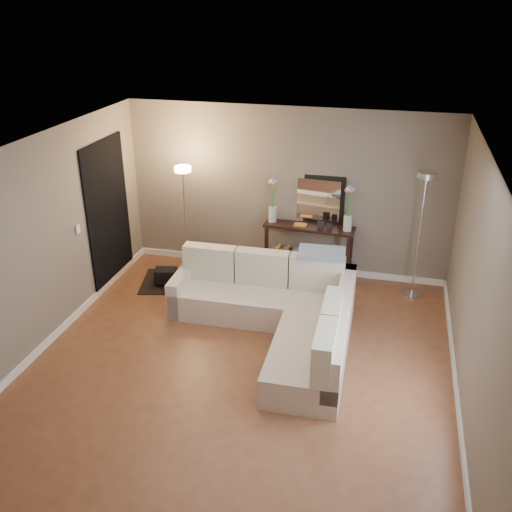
% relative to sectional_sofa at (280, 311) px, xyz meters
% --- Properties ---
extents(floor, '(5.00, 5.50, 0.01)m').
position_rel_sectional_sofa_xyz_m(floor, '(-0.31, -0.86, -0.33)').
color(floor, brown).
rests_on(floor, ground).
extents(ceiling, '(5.00, 5.50, 0.01)m').
position_rel_sectional_sofa_xyz_m(ceiling, '(-0.31, -0.86, 2.28)').
color(ceiling, white).
rests_on(ceiling, ground).
extents(wall_back, '(5.00, 0.02, 2.60)m').
position_rel_sectional_sofa_xyz_m(wall_back, '(-0.31, 1.90, 0.98)').
color(wall_back, '#776A5B').
rests_on(wall_back, ground).
extents(wall_front, '(5.00, 0.02, 2.60)m').
position_rel_sectional_sofa_xyz_m(wall_front, '(-0.31, -3.62, 0.98)').
color(wall_front, '#776A5B').
rests_on(wall_front, ground).
extents(wall_left, '(0.02, 5.50, 2.60)m').
position_rel_sectional_sofa_xyz_m(wall_left, '(-2.82, -0.86, 0.98)').
color(wall_left, '#776A5B').
rests_on(wall_left, ground).
extents(wall_right, '(0.02, 5.50, 2.60)m').
position_rel_sectional_sofa_xyz_m(wall_right, '(2.20, -0.86, 0.98)').
color(wall_right, '#776A5B').
rests_on(wall_right, ground).
extents(baseboard_back, '(5.00, 0.03, 0.10)m').
position_rel_sectional_sofa_xyz_m(baseboard_back, '(-0.31, 1.87, -0.27)').
color(baseboard_back, white).
rests_on(baseboard_back, ground).
extents(baseboard_left, '(0.03, 5.50, 0.10)m').
position_rel_sectional_sofa_xyz_m(baseboard_left, '(-2.79, -0.86, -0.27)').
color(baseboard_left, white).
rests_on(baseboard_left, ground).
extents(baseboard_right, '(0.03, 5.50, 0.10)m').
position_rel_sectional_sofa_xyz_m(baseboard_right, '(2.18, -0.86, -0.27)').
color(baseboard_right, white).
rests_on(baseboard_right, ground).
extents(doorway, '(0.02, 1.20, 2.20)m').
position_rel_sectional_sofa_xyz_m(doorway, '(-2.79, 0.84, 0.78)').
color(doorway, black).
rests_on(doorway, ground).
extents(switch_plate, '(0.02, 0.08, 0.12)m').
position_rel_sectional_sofa_xyz_m(switch_plate, '(-2.79, -0.01, 0.88)').
color(switch_plate, white).
rests_on(switch_plate, ground).
extents(sectional_sofa, '(2.51, 2.38, 0.87)m').
position_rel_sectional_sofa_xyz_m(sectional_sofa, '(0.00, 0.00, 0.00)').
color(sectional_sofa, beige).
rests_on(sectional_sofa, floor).
extents(throw_blanket, '(0.65, 0.40, 0.08)m').
position_rel_sectional_sofa_xyz_m(throw_blanket, '(0.43, 0.62, 0.60)').
color(throw_blanket, gray).
rests_on(throw_blanket, sectional_sofa).
extents(console_table, '(1.40, 0.47, 0.85)m').
position_rel_sectional_sofa_xyz_m(console_table, '(-0.00, 1.73, 0.16)').
color(console_table, black).
rests_on(console_table, floor).
extents(leaning_mirror, '(0.98, 0.12, 0.76)m').
position_rel_sectional_sofa_xyz_m(leaning_mirror, '(0.09, 1.89, 0.90)').
color(leaning_mirror, black).
rests_on(leaning_mirror, console_table).
extents(table_decor, '(0.59, 0.14, 0.14)m').
position_rel_sectional_sofa_xyz_m(table_decor, '(0.07, 1.68, 0.54)').
color(table_decor, orange).
rests_on(table_decor, console_table).
extents(flower_vase_left, '(0.16, 0.14, 0.73)m').
position_rel_sectional_sofa_xyz_m(flower_vase_left, '(-0.50, 1.76, 0.81)').
color(flower_vase_left, silver).
rests_on(flower_vase_left, console_table).
extents(flower_vase_right, '(0.16, 0.14, 0.73)m').
position_rel_sectional_sofa_xyz_m(flower_vase_right, '(0.66, 1.68, 0.81)').
color(flower_vase_right, silver).
rests_on(flower_vase_right, console_table).
extents(floor_lamp_lit, '(0.29, 0.29, 1.75)m').
position_rel_sectional_sofa_xyz_m(floor_lamp_lit, '(-1.78, 1.36, 0.91)').
color(floor_lamp_lit, silver).
rests_on(floor_lamp_lit, floor).
extents(floor_lamp_unlit, '(0.28, 0.28, 1.89)m').
position_rel_sectional_sofa_xyz_m(floor_lamp_unlit, '(1.68, 1.44, 1.01)').
color(floor_lamp_unlit, silver).
rests_on(floor_lamp_unlit, floor).
extents(charcoal_rug, '(1.30, 1.08, 0.02)m').
position_rel_sectional_sofa_xyz_m(charcoal_rug, '(-1.80, 1.01, -0.31)').
color(charcoal_rug, black).
rests_on(charcoal_rug, floor).
extents(black_bag, '(0.36, 0.29, 0.21)m').
position_rel_sectional_sofa_xyz_m(black_bag, '(-1.96, 0.87, -0.16)').
color(black_bag, black).
rests_on(black_bag, charcoal_rug).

